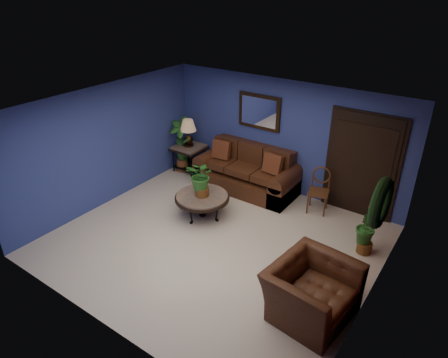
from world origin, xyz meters
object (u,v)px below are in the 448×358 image
Objects in this scene: sofa at (248,174)px; coffee_table at (202,198)px; armchair at (312,291)px; side_chair at (320,187)px; end_table at (189,152)px; table_lamp at (188,130)px.

coffee_table is at bearing -94.54° from sofa.
armchair is at bearing -44.56° from sofa.
side_chair reaches higher than coffee_table.
end_table is 3.39m from side_chair.
table_lamp is 3.43m from side_chair.
coffee_table is 1.53× the size of end_table.
end_table is 5.20m from armchair.
sofa is 3.87m from armchair.
end_table is (-1.69, -0.04, 0.16)m from sofa.
coffee_table is 3.11m from armchair.
coffee_table is at bearing -43.74° from end_table.
armchair reaches higher than end_table.
sofa is at bearing 52.40° from armchair.
table_lamp reaches higher than sofa.
side_chair is 2.95m from armchair.
side_chair is at bearing 1.14° from table_lamp.
sofa is 2.10× the size of coffee_table.
end_table is at bearing -178.76° from sofa.
sofa is at bearing 167.07° from side_chair.
end_table is at bearing 65.90° from armchair.
armchair is at bearing -31.07° from end_table.
side_chair is (3.39, 0.07, 0.03)m from end_table.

